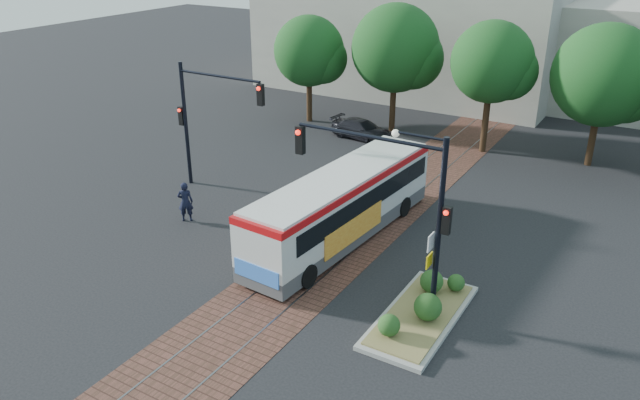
% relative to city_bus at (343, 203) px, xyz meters
% --- Properties ---
extents(ground, '(120.00, 120.00, 0.00)m').
position_rel_city_bus_xyz_m(ground, '(0.16, -2.67, -1.59)').
color(ground, black).
rests_on(ground, ground).
extents(trackbed, '(3.60, 40.00, 0.02)m').
position_rel_city_bus_xyz_m(trackbed, '(0.16, 1.33, -1.58)').
color(trackbed, brown).
rests_on(trackbed, ground).
extents(tree_row, '(26.40, 5.60, 7.67)m').
position_rel_city_bus_xyz_m(tree_row, '(1.37, 13.75, 3.26)').
color(tree_row, '#382314').
rests_on(tree_row, ground).
extents(warehouses, '(40.00, 13.00, 8.00)m').
position_rel_city_bus_xyz_m(warehouses, '(-0.37, 26.08, 2.23)').
color(warehouses, '#ADA899').
rests_on(warehouses, ground).
extents(city_bus, '(3.03, 10.78, 2.85)m').
position_rel_city_bus_xyz_m(city_bus, '(0.00, 0.00, 0.00)').
color(city_bus, '#464649').
rests_on(city_bus, ground).
extents(traffic_island, '(2.20, 5.20, 1.13)m').
position_rel_city_bus_xyz_m(traffic_island, '(4.98, -3.57, -1.26)').
color(traffic_island, gray).
rests_on(traffic_island, ground).
extents(signal_pole_main, '(5.49, 0.46, 6.00)m').
position_rel_city_bus_xyz_m(signal_pole_main, '(4.02, -3.48, 2.57)').
color(signal_pole_main, black).
rests_on(signal_pole_main, ground).
extents(signal_pole_left, '(4.99, 0.34, 6.00)m').
position_rel_city_bus_xyz_m(signal_pole_left, '(-8.21, 1.33, 2.28)').
color(signal_pole_left, black).
rests_on(signal_pole_left, ground).
extents(officer, '(0.78, 0.72, 1.79)m').
position_rel_city_bus_xyz_m(officer, '(-6.57, -2.04, -0.69)').
color(officer, black).
rests_on(officer, ground).
extents(parked_car, '(4.03, 1.96, 1.13)m').
position_rel_city_bus_xyz_m(parked_car, '(-5.27, 11.88, -1.02)').
color(parked_car, black).
rests_on(parked_car, ground).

